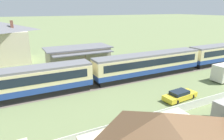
# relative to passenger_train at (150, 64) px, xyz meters

# --- Properties ---
(ground_plane) EXTENTS (600.00, 600.00, 0.00)m
(ground_plane) POSITION_rel_passenger_train_xyz_m (2.23, 0.95, -2.23)
(ground_plane) COLOR #707F51
(passenger_train) EXTENTS (61.79, 3.23, 4.01)m
(passenger_train) POSITION_rel_passenger_train_xyz_m (0.00, 0.00, 0.00)
(passenger_train) COLOR #234293
(passenger_train) RESTS_ON ground_plane
(railway_track) EXTENTS (124.52, 3.60, 0.04)m
(railway_track) POSITION_rel_passenger_train_xyz_m (6.84, 0.00, -2.22)
(railway_track) COLOR #665B51
(railway_track) RESTS_ON ground_plane
(station_building) EXTENTS (12.14, 6.92, 4.37)m
(station_building) POSITION_rel_passenger_train_xyz_m (-9.70, 9.19, -0.01)
(station_building) COLOR #BCB293
(station_building) RESTS_ON ground_plane
(picket_fence_front) EXTENTS (35.42, 0.06, 1.05)m
(picket_fence_front) POSITION_rel_passenger_train_xyz_m (-11.56, -12.00, -1.70)
(picket_fence_front) COLOR white
(picket_fence_front) RESTS_ON ground_plane
(parked_car_yellow) EXTENTS (4.87, 2.08, 1.22)m
(parked_car_yellow) POSITION_rel_passenger_train_xyz_m (-2.29, -9.42, -1.64)
(parked_car_yellow) COLOR yellow
(parked_car_yellow) RESTS_ON ground_plane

